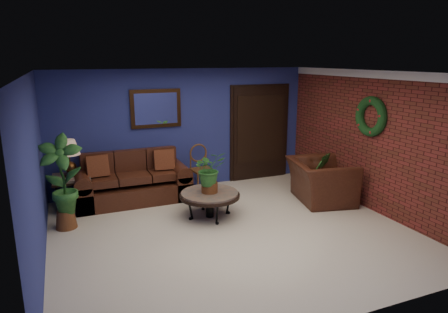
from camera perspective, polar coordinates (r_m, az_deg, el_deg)
name	(u,v)px	position (r m, az deg, el deg)	size (l,w,h in m)	color
floor	(232,231)	(6.52, 1.13, -10.61)	(5.50, 5.50, 0.00)	beige
wall_back	(185,129)	(8.41, -5.64, 3.88)	(5.50, 0.04, 2.50)	navy
wall_left	(35,175)	(5.64, -25.39, -2.44)	(0.04, 5.00, 2.50)	navy
wall_right_brick	(373,142)	(7.61, 20.54, 1.99)	(0.04, 5.00, 2.50)	maroon
ceiling	(233,72)	(5.94, 1.24, 11.91)	(5.50, 5.00, 0.02)	silver
crown_molding	(378,74)	(7.45, 21.15, 10.88)	(0.03, 5.00, 0.14)	white
wall_mirror	(156,109)	(8.15, -9.71, 6.77)	(1.02, 0.06, 0.77)	#402510
closet_door	(260,133)	(9.07, 5.10, 3.34)	(1.44, 0.06, 2.18)	black
wreath	(371,117)	(7.53, 20.24, 5.38)	(0.72, 0.72, 0.16)	black
sofa	(132,184)	(7.97, -12.97, -3.89)	(2.15, 0.93, 0.97)	#442113
coffee_table	(210,195)	(6.94, -2.07, -5.57)	(1.05, 1.05, 0.45)	#4F4B45
end_table	(72,184)	(7.81, -20.89, -3.63)	(0.68, 0.68, 0.62)	#4F4B45
table_lamp	(69,154)	(7.67, -21.26, 0.39)	(0.39, 0.39, 0.65)	#402510
side_chair	(201,165)	(8.28, -3.35, -1.20)	(0.45, 0.45, 0.98)	brown
armchair	(321,181)	(7.92, 13.66, -3.41)	(1.23, 1.07, 0.80)	#442113
coffee_plant	(209,170)	(6.80, -2.10, -1.96)	(0.55, 0.48, 0.72)	brown
floor_plant	(320,172)	(8.26, 13.57, -2.23)	(0.45, 0.39, 0.88)	brown
tall_plant	(62,179)	(6.85, -22.14, -2.95)	(0.78, 0.63, 1.55)	brown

